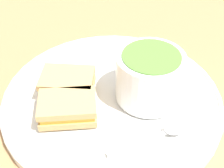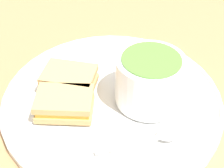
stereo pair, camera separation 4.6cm
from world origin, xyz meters
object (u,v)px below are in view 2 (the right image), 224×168
object	(u,v)px
soup_bowl	(150,78)
sandwich_half_far	(65,103)
sandwich_half_near	(69,79)
spoon	(162,136)

from	to	relation	value
soup_bowl	sandwich_half_far	distance (m)	0.13
sandwich_half_near	soup_bowl	bearing A→B (deg)	-2.67
spoon	sandwich_half_far	distance (m)	0.14
spoon	sandwich_half_near	world-z (taller)	sandwich_half_near
soup_bowl	spoon	size ratio (longest dim) A/B	0.87
spoon	sandwich_half_near	bearing A→B (deg)	125.25
soup_bowl	spoon	xyz separation A→B (m)	(0.03, -0.07, -0.03)
spoon	sandwich_half_near	size ratio (longest dim) A/B	1.38
soup_bowl	spoon	distance (m)	0.08
sandwich_half_far	soup_bowl	bearing A→B (deg)	22.50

